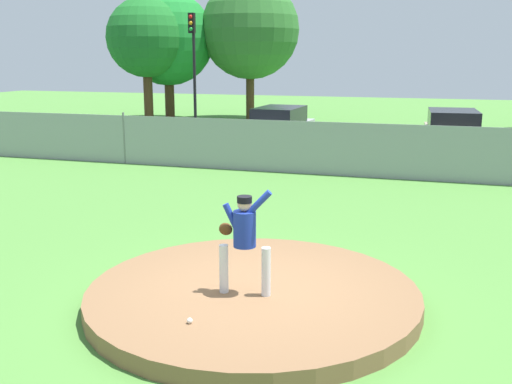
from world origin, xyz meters
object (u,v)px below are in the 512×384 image
(parked_car_silver, at_px, (279,129))
(traffic_cone_orange, at_px, (223,134))
(traffic_light_near, at_px, (193,53))
(baseball, at_px, (190,321))
(parked_car_champagne, at_px, (452,136))
(pitcher_youth, at_px, (244,234))

(parked_car_silver, distance_m, traffic_cone_orange, 3.74)
(traffic_light_near, bearing_deg, parked_car_silver, -37.12)
(traffic_light_near, bearing_deg, baseball, -67.41)
(traffic_light_near, bearing_deg, parked_car_champagne, -20.64)
(baseball, distance_m, traffic_light_near, 21.79)
(baseball, relative_size, parked_car_champagne, 0.02)
(pitcher_youth, distance_m, parked_car_silver, 15.18)
(baseball, bearing_deg, parked_car_champagne, 77.89)
(pitcher_youth, height_order, parked_car_silver, pitcher_youth)
(traffic_cone_orange, bearing_deg, parked_car_silver, -33.19)
(parked_car_champagne, distance_m, traffic_light_near, 12.72)
(pitcher_youth, bearing_deg, traffic_light_near, 114.72)
(parked_car_champagne, distance_m, parked_car_silver, 6.40)
(parked_car_champagne, distance_m, traffic_cone_orange, 9.81)
(traffic_cone_orange, xyz_separation_m, traffic_light_near, (-2.11, 1.92, 3.45))
(pitcher_youth, distance_m, parked_car_champagne, 14.67)
(baseball, bearing_deg, pitcher_youth, 72.62)
(traffic_cone_orange, bearing_deg, parked_car_champagne, -14.49)
(baseball, height_order, traffic_cone_orange, traffic_cone_orange)
(pitcher_youth, relative_size, parked_car_silver, 0.34)
(baseball, bearing_deg, parked_car_silver, 100.87)
(parked_car_silver, bearing_deg, pitcher_youth, -77.00)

